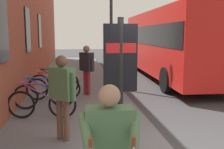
% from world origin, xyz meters
% --- Properties ---
extents(ground, '(60.00, 60.00, 0.00)m').
position_xyz_m(ground, '(6.00, -1.00, 0.00)').
color(ground, '#38383A').
extents(sidewalk_pavement, '(24.00, 3.50, 0.12)m').
position_xyz_m(sidewalk_pavement, '(8.00, 1.75, 0.06)').
color(sidewalk_pavement, slate).
rests_on(sidewalk_pavement, ground).
extents(station_facade, '(22.00, 0.65, 7.80)m').
position_xyz_m(station_facade, '(8.99, 3.80, 3.90)').
color(station_facade, brown).
rests_on(station_facade, ground).
extents(bicycle_mid_rack, '(0.48, 1.76, 0.97)m').
position_xyz_m(bicycle_mid_rack, '(2.13, 2.65, 0.51)').
color(bicycle_mid_rack, black).
rests_on(bicycle_mid_rack, sidewalk_pavement).
extents(bicycle_by_door, '(0.48, 1.77, 0.97)m').
position_xyz_m(bicycle_by_door, '(3.09, 2.69, 0.51)').
color(bicycle_by_door, black).
rests_on(bicycle_by_door, sidewalk_pavement).
extents(bicycle_nearest_sign, '(0.48, 1.77, 0.97)m').
position_xyz_m(bicycle_nearest_sign, '(4.06, 2.51, 0.51)').
color(bicycle_nearest_sign, black).
rests_on(bicycle_nearest_sign, sidewalk_pavement).
extents(bicycle_beside_lamp, '(0.48, 1.77, 0.97)m').
position_xyz_m(bicycle_beside_lamp, '(4.99, 2.54, 0.51)').
color(bicycle_beside_lamp, black).
rests_on(bicycle_beside_lamp, sidewalk_pavement).
extents(transit_info_sign, '(0.11, 0.55, 2.40)m').
position_xyz_m(transit_info_sign, '(-0.38, 1.08, 1.72)').
color(transit_info_sign, black).
rests_on(transit_info_sign, sidewalk_pavement).
extents(city_bus, '(10.58, 2.92, 3.35)m').
position_xyz_m(city_bus, '(8.40, -3.00, 1.92)').
color(city_bus, red).
rests_on(city_bus, ground).
extents(pedestrian_near_bus, '(0.51, 0.54, 1.73)m').
position_xyz_m(pedestrian_near_bus, '(0.65, 2.07, 1.18)').
color(pedestrian_near_bus, brown).
rests_on(pedestrian_near_bus, sidewalk_pavement).
extents(pedestrian_crossing_street, '(0.54, 0.51, 1.74)m').
position_xyz_m(pedestrian_crossing_street, '(4.69, 1.39, 1.18)').
color(pedestrian_crossing_street, maroon).
rests_on(pedestrian_crossing_street, sidewalk_pavement).
extents(tourist_with_hotdogs, '(0.58, 0.63, 1.65)m').
position_xyz_m(tourist_with_hotdogs, '(-2.10, 1.49, 1.14)').
color(tourist_with_hotdogs, '#723F72').
rests_on(tourist_with_hotdogs, sidewalk_pavement).
extents(street_lamp, '(0.28, 0.28, 4.77)m').
position_xyz_m(street_lamp, '(6.22, 0.30, 2.98)').
color(street_lamp, '#333338').
rests_on(street_lamp, sidewalk_pavement).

